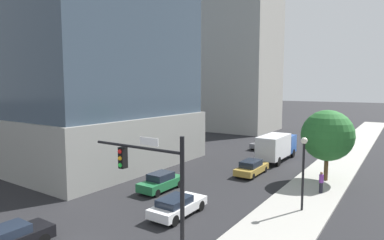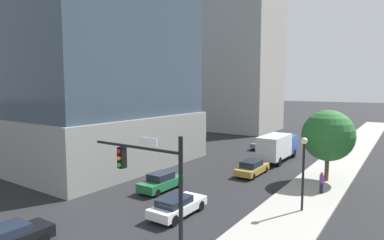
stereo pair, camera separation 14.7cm
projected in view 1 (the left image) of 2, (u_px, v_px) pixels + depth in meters
The scene contains 11 objects.
sidewalk at pixel (318, 185), 27.58m from camera, with size 4.52×120.00×0.15m, color #9E9B93.
construction_building at pixel (235, 44), 63.43m from camera, with size 16.60×13.77×38.91m.
traffic_light_pole at pixel (153, 177), 14.65m from camera, with size 5.48×0.48×6.25m.
street_lamp at pixel (303, 162), 21.41m from camera, with size 0.44×0.44×5.01m.
street_tree at pixel (327, 135), 28.36m from camera, with size 4.56×4.56×6.37m.
car_green at pixel (161, 182), 26.30m from camera, with size 1.75×4.20×1.49m.
car_white at pixel (177, 206), 21.06m from camera, with size 1.83×4.42×1.33m.
car_gold at pixel (251, 168), 31.05m from camera, with size 1.78×4.60×1.43m.
car_gray at pixel (262, 143), 44.63m from camera, with size 1.79×4.79×1.48m.
box_truck at pixel (277, 146), 36.85m from camera, with size 2.33×7.76×3.11m.
pedestrian_purple_shirt at pixel (321, 182), 25.19m from camera, with size 0.34×0.34×1.71m.
Camera 1 is at (13.93, -8.38, 8.46)m, focal length 29.79 mm.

